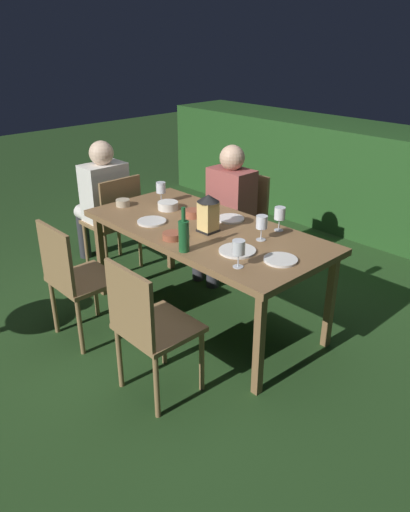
# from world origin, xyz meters

# --- Properties ---
(ground_plane) EXTENTS (16.00, 16.00, 0.00)m
(ground_plane) POSITION_xyz_m (0.00, 0.00, 0.00)
(ground_plane) COLOR #26471E
(dining_table) EXTENTS (1.82, 0.86, 0.73)m
(dining_table) POSITION_xyz_m (0.00, 0.00, 0.68)
(dining_table) COLOR olive
(dining_table) RESTS_ON ground
(chair_side_left_b) EXTENTS (0.42, 0.40, 0.87)m
(chair_side_left_b) POSITION_xyz_m (0.41, -0.82, 0.49)
(chair_side_left_b) COLOR #937047
(chair_side_left_b) RESTS_ON ground
(chair_side_right_a) EXTENTS (0.42, 0.40, 0.87)m
(chair_side_right_a) POSITION_xyz_m (-0.41, 0.82, 0.49)
(chair_side_right_a) COLOR #937047
(chair_side_right_a) RESTS_ON ground
(person_in_rust) EXTENTS (0.38, 0.47, 1.15)m
(person_in_rust) POSITION_xyz_m (-0.41, 0.63, 0.64)
(person_in_rust) COLOR #9E4C47
(person_in_rust) RESTS_ON ground
(chair_head_near) EXTENTS (0.40, 0.42, 0.87)m
(chair_head_near) POSITION_xyz_m (-1.16, 0.00, 0.49)
(chair_head_near) COLOR #937047
(chair_head_near) RESTS_ON ground
(person_in_cream) EXTENTS (0.48, 0.38, 1.15)m
(person_in_cream) POSITION_xyz_m (-1.35, 0.00, 0.64)
(person_in_cream) COLOR white
(person_in_cream) RESTS_ON ground
(chair_side_left_a) EXTENTS (0.42, 0.40, 0.87)m
(chair_side_left_a) POSITION_xyz_m (-0.41, -0.82, 0.49)
(chair_side_left_a) COLOR #937047
(chair_side_left_a) RESTS_ON ground
(lantern_centerpiece) EXTENTS (0.15, 0.15, 0.27)m
(lantern_centerpiece) POSITION_xyz_m (0.07, -0.03, 0.88)
(lantern_centerpiece) COLOR black
(lantern_centerpiece) RESTS_ON dining_table
(green_bottle_on_table) EXTENTS (0.07, 0.07, 0.29)m
(green_bottle_on_table) POSITION_xyz_m (0.20, -0.37, 0.84)
(green_bottle_on_table) COLOR #1E5B2D
(green_bottle_on_table) RESTS_ON dining_table
(wine_glass_a) EXTENTS (0.08, 0.08, 0.17)m
(wine_glass_a) POSITION_xyz_m (0.39, 0.34, 0.85)
(wine_glass_a) COLOR silver
(wine_glass_a) RESTS_ON dining_table
(wine_glass_b) EXTENTS (0.08, 0.08, 0.17)m
(wine_glass_b) POSITION_xyz_m (0.41, 0.12, 0.85)
(wine_glass_b) COLOR silver
(wine_glass_b) RESTS_ON dining_table
(wine_glass_c) EXTENTS (0.08, 0.08, 0.17)m
(wine_glass_c) POSITION_xyz_m (0.59, -0.29, 0.85)
(wine_glass_c) COLOR silver
(wine_glass_c) RESTS_ON dining_table
(wine_glass_d) EXTENTS (0.08, 0.08, 0.17)m
(wine_glass_d) POSITION_xyz_m (-0.64, 0.12, 0.85)
(wine_glass_d) COLOR silver
(wine_glass_d) RESTS_ON dining_table
(plate_a) EXTENTS (0.20, 0.20, 0.01)m
(plate_a) POSITION_xyz_m (0.01, 0.24, 0.74)
(plate_a) COLOR white
(plate_a) RESTS_ON dining_table
(plate_b) EXTENTS (0.21, 0.21, 0.01)m
(plate_b) POSITION_xyz_m (0.71, -0.04, 0.74)
(plate_b) COLOR white
(plate_b) RESTS_ON dining_table
(plate_c) EXTENTS (0.21, 0.21, 0.01)m
(plate_c) POSITION_xyz_m (-0.34, -0.21, 0.74)
(plate_c) COLOR white
(plate_c) RESTS_ON dining_table
(plate_d) EXTENTS (0.23, 0.23, 0.01)m
(plate_d) POSITION_xyz_m (0.44, -0.13, 0.74)
(plate_d) COLOR white
(plate_d) RESTS_ON dining_table
(bowl_olives) EXTENTS (0.13, 0.13, 0.04)m
(bowl_olives) POSITION_xyz_m (-0.00, -0.30, 0.76)
(bowl_olives) COLOR #9E5138
(bowl_olives) RESTS_ON dining_table
(bowl_bread) EXTENTS (0.16, 0.16, 0.06)m
(bowl_bread) POSITION_xyz_m (-0.48, 0.06, 0.77)
(bowl_bread) COLOR silver
(bowl_bread) RESTS_ON dining_table
(bowl_salad) EXTENTS (0.13, 0.13, 0.05)m
(bowl_salad) POSITION_xyz_m (-0.22, 0.09, 0.76)
(bowl_salad) COLOR #9E5138
(bowl_salad) RESTS_ON dining_table
(bowl_dip) EXTENTS (0.11, 0.11, 0.05)m
(bowl_dip) POSITION_xyz_m (-0.78, -0.15, 0.76)
(bowl_dip) COLOR #BCAD8E
(bowl_dip) RESTS_ON dining_table
(hedge_backdrop) EXTENTS (5.61, 0.82, 1.09)m
(hedge_backdrop) POSITION_xyz_m (0.00, 2.54, 0.54)
(hedge_backdrop) COLOR #234C1E
(hedge_backdrop) RESTS_ON ground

